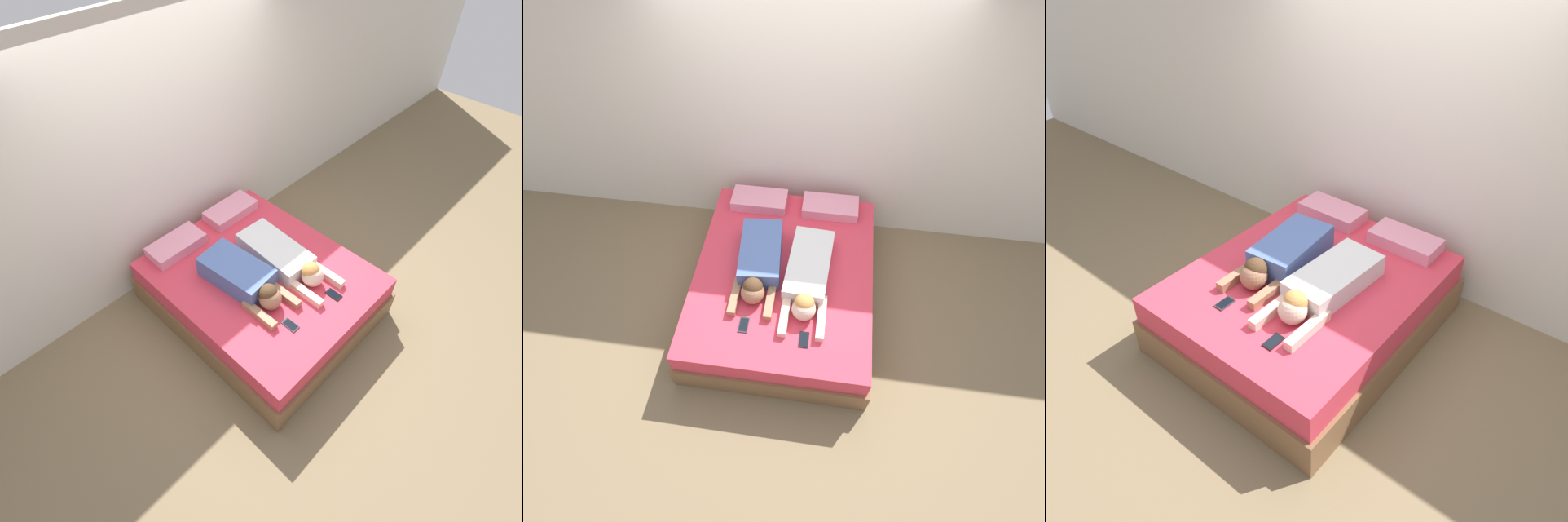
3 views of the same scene
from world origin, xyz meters
TOP-DOWN VIEW (x-y plane):
  - ground_plane at (0.00, 0.00)m, footprint 12.00×12.00m
  - wall_back at (0.00, 1.17)m, footprint 12.00×0.06m
  - bed at (0.00, 0.00)m, footprint 1.70×2.04m
  - pillow_head_left at (-0.37, 0.81)m, footprint 0.56×0.29m
  - pillow_head_right at (0.37, 0.81)m, footprint 0.56×0.29m
  - person_left at (-0.23, -0.02)m, footprint 0.43×0.98m
  - person_right at (0.23, -0.10)m, footprint 0.41×1.09m
  - cell_phone_left at (-0.26, -0.61)m, footprint 0.08×0.14m
  - cell_phone_right at (0.26, -0.67)m, footprint 0.08×0.14m

SIDE VIEW (x-z plane):
  - ground_plane at x=0.00m, z-range 0.00..0.00m
  - bed at x=0.00m, z-range 0.00..0.51m
  - cell_phone_left at x=-0.26m, z-range 0.52..0.53m
  - cell_phone_right at x=0.26m, z-range 0.52..0.53m
  - pillow_head_left at x=-0.37m, z-range 0.52..0.63m
  - pillow_head_right at x=0.37m, z-range 0.52..0.63m
  - person_right at x=0.23m, z-range 0.49..0.72m
  - person_left at x=-0.23m, z-range 0.50..0.74m
  - wall_back at x=0.00m, z-range 0.00..2.60m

